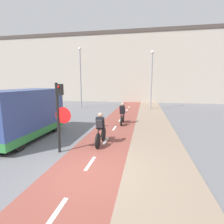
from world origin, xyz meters
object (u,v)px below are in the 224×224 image
at_px(cyclist_far, 122,115).
at_px(van, 24,115).
at_px(cyclist_near, 100,130).
at_px(street_lamp_far, 80,72).
at_px(street_lamp_sidewalk, 152,74).
at_px(traffic_light_pole, 59,110).

height_order(cyclist_far, van, van).
xyz_separation_m(cyclist_near, van, (-4.06, 0.15, 0.52)).
distance_m(street_lamp_far, cyclist_near, 12.94).
relative_size(street_lamp_far, cyclist_far, 3.79).
bearing_deg(street_lamp_far, cyclist_near, -65.28).
relative_size(street_lamp_sidewalk, cyclist_far, 3.48).
relative_size(traffic_light_pole, street_lamp_far, 0.43).
bearing_deg(street_lamp_sidewalk, cyclist_near, -102.66).
distance_m(traffic_light_pole, street_lamp_far, 13.33).
relative_size(street_lamp_far, street_lamp_sidewalk, 1.09).
relative_size(street_lamp_sidewalk, van, 1.28).
bearing_deg(van, street_lamp_far, 95.95).
xyz_separation_m(traffic_light_pole, street_lamp_far, (-3.85, 12.55, 2.31)).
distance_m(cyclist_near, cyclist_far, 4.28).
height_order(traffic_light_pole, van, traffic_light_pole).
distance_m(street_lamp_far, street_lamp_sidewalk, 7.81).
bearing_deg(traffic_light_pole, van, 153.29).
xyz_separation_m(traffic_light_pole, street_lamp_sidewalk, (3.96, 12.71, 2.01)).
xyz_separation_m(cyclist_near, cyclist_far, (0.47, 4.26, -0.05)).
bearing_deg(street_lamp_far, street_lamp_sidewalk, 1.17).
bearing_deg(cyclist_far, street_lamp_far, 128.77).
height_order(cyclist_near, van, van).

